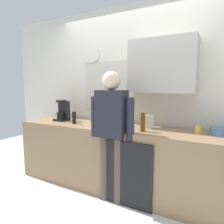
# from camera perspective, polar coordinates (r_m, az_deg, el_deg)

# --- Properties ---
(ground_plane) EXTENTS (8.00, 8.00, 0.00)m
(ground_plane) POSITION_cam_1_polar(r_m,az_deg,el_deg) (2.73, -0.15, -24.06)
(ground_plane) COLOR silver
(kitchen_counter) EXTENTS (3.17, 0.64, 0.88)m
(kitchen_counter) POSITION_cam_1_polar(r_m,az_deg,el_deg) (2.78, 2.85, -13.37)
(kitchen_counter) COLOR #937251
(kitchen_counter) RESTS_ON ground_plane
(dishwasher_panel) EXTENTS (0.56, 0.02, 0.79)m
(dishwasher_panel) POSITION_cam_1_polar(r_m,az_deg,el_deg) (2.42, 4.95, -17.71)
(dishwasher_panel) COLOR black
(dishwasher_panel) RESTS_ON ground_plane
(back_wall_assembly) EXTENTS (4.77, 0.42, 2.60)m
(back_wall_assembly) POSITION_cam_1_polar(r_m,az_deg,el_deg) (2.95, 7.17, 5.88)
(back_wall_assembly) COLOR silver
(back_wall_assembly) RESTS_ON ground_plane
(coffee_maker) EXTENTS (0.20, 0.20, 0.33)m
(coffee_maker) POSITION_cam_1_polar(r_m,az_deg,el_deg) (3.29, -14.02, 0.18)
(coffee_maker) COLOR black
(coffee_maker) RESTS_ON kitchen_counter
(bottle_clear_soda) EXTENTS (0.09, 0.09, 0.28)m
(bottle_clear_soda) POSITION_cam_1_polar(r_m,az_deg,el_deg) (2.70, 1.05, -1.23)
(bottle_clear_soda) COLOR #2D8C33
(bottle_clear_soda) RESTS_ON kitchen_counter
(bottle_amber_beer) EXTENTS (0.06, 0.06, 0.23)m
(bottle_amber_beer) POSITION_cam_1_polar(r_m,az_deg,el_deg) (2.42, 8.87, -2.87)
(bottle_amber_beer) COLOR brown
(bottle_amber_beer) RESTS_ON kitchen_counter
(bottle_dark_sauce) EXTENTS (0.06, 0.06, 0.18)m
(bottle_dark_sauce) POSITION_cam_1_polar(r_m,az_deg,el_deg) (2.95, -10.87, -1.62)
(bottle_dark_sauce) COLOR black
(bottle_dark_sauce) RESTS_ON kitchen_counter
(cup_white_mug) EXTENTS (0.08, 0.08, 0.09)m
(cup_white_mug) POSITION_cam_1_polar(r_m,az_deg,el_deg) (2.34, 5.67, -4.83)
(cup_white_mug) COLOR white
(cup_white_mug) RESTS_ON kitchen_counter
(cup_yellow_cup) EXTENTS (0.07, 0.07, 0.08)m
(cup_yellow_cup) POSITION_cam_1_polar(r_m,az_deg,el_deg) (2.51, 23.61, -4.72)
(cup_yellow_cup) COLOR yellow
(cup_yellow_cup) RESTS_ON kitchen_counter
(cup_terracotta_mug) EXTENTS (0.08, 0.08, 0.09)m
(cup_terracotta_mug) POSITION_cam_1_polar(r_m,az_deg,el_deg) (2.62, -3.25, -3.56)
(cup_terracotta_mug) COLOR #B26647
(cup_terracotta_mug) RESTS_ON kitchen_counter
(mixing_bowl) EXTENTS (0.22, 0.22, 0.08)m
(mixing_bowl) POSITION_cam_1_polar(r_m,az_deg,el_deg) (2.53, 28.79, -4.96)
(mixing_bowl) COLOR #4C72A5
(mixing_bowl) RESTS_ON kitchen_counter
(storage_canister) EXTENTS (0.14, 0.14, 0.17)m
(storage_canister) POSITION_cam_1_polar(r_m,az_deg,el_deg) (2.64, 10.52, -2.74)
(storage_canister) COLOR silver
(storage_canister) RESTS_ON kitchen_counter
(person_at_sink) EXTENTS (0.57, 0.22, 1.60)m
(person_at_sink) POSITION_cam_1_polar(r_m,az_deg,el_deg) (2.38, -0.15, -4.11)
(person_at_sink) COLOR brown
(person_at_sink) RESTS_ON ground_plane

